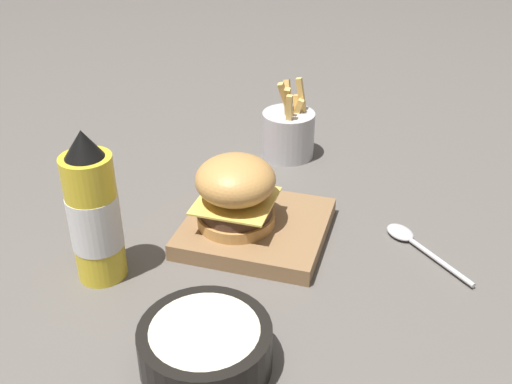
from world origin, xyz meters
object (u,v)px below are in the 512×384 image
(serving_board, at_px, (256,228))
(burger, at_px, (236,191))
(fries_basket, at_px, (287,133))
(side_bowl, at_px, (205,346))
(spoon, at_px, (409,239))
(ketchup_bottle, at_px, (94,214))

(serving_board, distance_m, burger, 0.07)
(fries_basket, xyz_separation_m, side_bowl, (0.04, -0.54, -0.02))
(burger, relative_size, spoon, 0.86)
(serving_board, xyz_separation_m, burger, (-0.03, -0.01, 0.07))
(burger, height_order, ketchup_bottle, ketchup_bottle)
(side_bowl, height_order, spoon, side_bowl)
(fries_basket, bearing_deg, burger, -91.06)
(ketchup_bottle, distance_m, side_bowl, 0.24)
(serving_board, bearing_deg, spoon, 11.88)
(ketchup_bottle, bearing_deg, serving_board, 40.62)
(serving_board, distance_m, spoon, 0.23)
(fries_basket, relative_size, spoon, 1.10)
(serving_board, height_order, ketchup_bottle, ketchup_bottle)
(ketchup_bottle, xyz_separation_m, side_bowl, (0.20, -0.12, -0.07))
(serving_board, distance_m, side_bowl, 0.27)
(spoon, bearing_deg, ketchup_bottle, 69.95)
(burger, distance_m, fries_basket, 0.29)
(serving_board, distance_m, fries_basket, 0.28)
(burger, height_order, spoon, burger)
(ketchup_bottle, xyz_separation_m, fries_basket, (0.15, 0.42, -0.05))
(ketchup_bottle, height_order, side_bowl, ketchup_bottle)
(burger, bearing_deg, side_bowl, -79.40)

